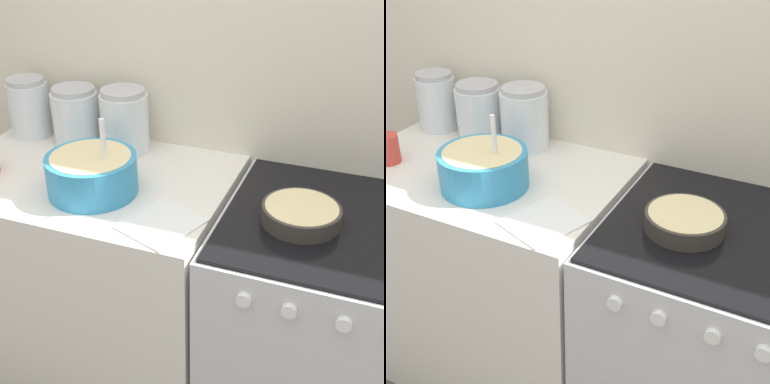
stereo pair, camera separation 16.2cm
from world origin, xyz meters
TOP-DOWN VIEW (x-y plane):
  - wall_back at (0.00, 0.69)m, footprint 4.95×0.05m
  - countertop_cabinet at (-0.49, 0.33)m, footprint 0.98×0.66m
  - stove at (0.36, 0.33)m, footprint 0.68×0.68m
  - mixing_bowl at (-0.40, 0.24)m, footprint 0.29×0.29m
  - baking_pan at (0.25, 0.29)m, footprint 0.23×0.23m
  - storage_jar_left at (-0.86, 0.56)m, footprint 0.15×0.15m
  - storage_jar_middle at (-0.65, 0.56)m, footprint 0.17×0.17m
  - storage_jar_right at (-0.45, 0.56)m, footprint 0.18×0.18m
  - tin_can at (-0.81, 0.23)m, footprint 0.08×0.08m
  - recipe_page at (-0.12, 0.13)m, footprint 0.25×0.27m
  - measuring_spoon at (-0.39, 0.13)m, footprint 0.12×0.04m

SIDE VIEW (x-z plane):
  - stove at x=0.36m, z-range 0.00..0.89m
  - countertop_cabinet at x=-0.49m, z-range 0.00..0.89m
  - recipe_page at x=-0.12m, z-range 0.89..0.90m
  - measuring_spoon at x=-0.39m, z-range 0.89..0.93m
  - baking_pan at x=0.25m, z-range 0.89..0.95m
  - tin_can at x=-0.81m, z-range 0.89..1.00m
  - mixing_bowl at x=-0.40m, z-range 0.84..1.09m
  - storage_jar_middle at x=-0.65m, z-range 0.88..1.09m
  - storage_jar_left at x=-0.86m, z-range 0.88..1.10m
  - storage_jar_right at x=-0.45m, z-range 0.88..1.11m
  - wall_back at x=0.00m, z-range 0.00..2.40m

